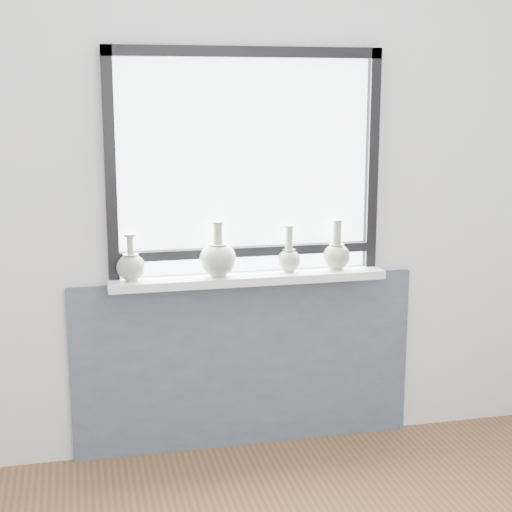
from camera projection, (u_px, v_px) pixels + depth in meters
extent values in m
cube|color=silver|center=(244.00, 188.00, 3.73)|extent=(3.60, 0.02, 2.60)
cube|color=#4C5869|center=(245.00, 363.00, 3.88)|extent=(1.70, 0.03, 0.86)
cube|color=white|center=(248.00, 278.00, 3.72)|extent=(1.32, 0.18, 0.04)
cube|color=black|center=(110.00, 165.00, 3.52)|extent=(0.05, 0.06, 1.05)
cube|color=black|center=(372.00, 160.00, 3.80)|extent=(0.05, 0.06, 1.05)
cube|color=black|center=(245.00, 52.00, 3.55)|extent=(1.30, 0.06, 0.05)
cube|color=black|center=(246.00, 251.00, 3.74)|extent=(1.20, 0.05, 0.04)
cube|color=white|center=(245.00, 167.00, 3.69)|extent=(1.20, 0.01, 1.00)
cylinder|color=#95A184|center=(132.00, 279.00, 3.59)|extent=(0.06, 0.06, 0.01)
ellipsoid|color=#95A184|center=(131.00, 267.00, 3.58)|extent=(0.13, 0.13, 0.12)
cone|color=#95A184|center=(131.00, 257.00, 3.57)|extent=(0.07, 0.07, 0.03)
cylinder|color=#95A184|center=(130.00, 247.00, 3.56)|extent=(0.03, 0.03, 0.10)
cylinder|color=#95A184|center=(130.00, 235.00, 3.55)|extent=(0.06, 0.06, 0.01)
cylinder|color=#95A184|center=(218.00, 275.00, 3.67)|extent=(0.08, 0.08, 0.01)
ellipsoid|color=#95A184|center=(218.00, 260.00, 3.66)|extent=(0.17, 0.17, 0.16)
cone|color=#95A184|center=(218.00, 247.00, 3.64)|extent=(0.10, 0.10, 0.03)
cylinder|color=#95A184|center=(218.00, 236.00, 3.63)|extent=(0.05, 0.05, 0.11)
cylinder|color=#95A184|center=(218.00, 223.00, 3.62)|extent=(0.06, 0.06, 0.01)
cylinder|color=#95A184|center=(289.00, 271.00, 3.77)|extent=(0.05, 0.05, 0.01)
ellipsoid|color=#95A184|center=(289.00, 261.00, 3.76)|extent=(0.12, 0.12, 0.11)
cone|color=#95A184|center=(289.00, 252.00, 3.75)|extent=(0.06, 0.06, 0.03)
cylinder|color=#95A184|center=(289.00, 240.00, 3.74)|extent=(0.04, 0.04, 0.12)
cylinder|color=#95A184|center=(289.00, 226.00, 3.72)|extent=(0.05, 0.05, 0.01)
cylinder|color=#95A184|center=(336.00, 268.00, 3.82)|extent=(0.06, 0.06, 0.01)
ellipsoid|color=#95A184|center=(336.00, 256.00, 3.81)|extent=(0.14, 0.14, 0.13)
cone|color=#95A184|center=(337.00, 247.00, 3.80)|extent=(0.07, 0.07, 0.03)
cylinder|color=#95A184|center=(337.00, 235.00, 3.79)|extent=(0.05, 0.05, 0.13)
cylinder|color=#95A184|center=(337.00, 221.00, 3.77)|extent=(0.05, 0.05, 0.01)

